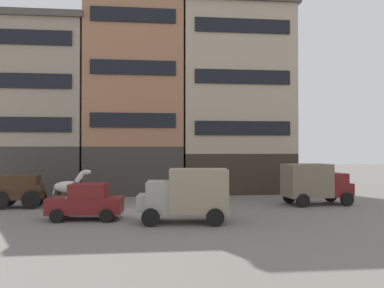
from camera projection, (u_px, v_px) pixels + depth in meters
name	position (u px, v px, depth m)	size (l,w,h in m)	color
ground_plane	(144.00, 212.00, 21.27)	(120.00, 120.00, 0.00)	slate
building_far_left	(44.00, 108.00, 30.80)	(7.42, 7.29, 13.88)	#38332D
building_center_left	(135.00, 95.00, 31.58)	(8.10, 7.29, 16.18)	#38332D
building_center_right	(234.00, 100.00, 32.44)	(9.43, 7.29, 15.65)	#33281E
cargo_wagon	(20.00, 189.00, 22.91)	(2.92, 1.55, 1.98)	#3D2819
draft_horse	(70.00, 186.00, 23.21)	(2.34, 0.63, 2.30)	beige
delivery_truck_near	(186.00, 193.00, 18.33)	(4.48, 2.44, 2.62)	gray
delivery_truck_far	(315.00, 182.00, 24.18)	(4.48, 2.44, 2.62)	maroon
sedan_dark	(86.00, 202.00, 19.11)	(3.79, 2.05, 1.83)	maroon
pedestrian_officer	(178.00, 189.00, 24.66)	(0.49, 0.49, 1.79)	#38332D
fire_hydrant_curbside	(171.00, 194.00, 26.27)	(0.24, 0.24, 0.83)	maroon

